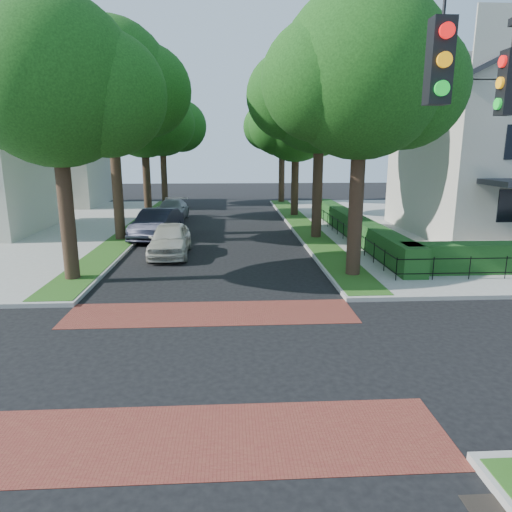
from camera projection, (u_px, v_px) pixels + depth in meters
The scene contains 21 objects.
ground at pixel (206, 359), 11.20m from camera, with size 120.00×120.00×0.00m, color black.
sidewalk_ne at pixel (511, 225), 30.71m from camera, with size 30.00×30.00×0.15m, color gray.
crosswalk_far at pixel (211, 313), 14.31m from camera, with size 9.00×2.20×0.01m, color maroon.
crosswalk_near at pixel (197, 439), 8.08m from camera, with size 9.00×2.20×0.01m, color maroon.
storm_drain at pixel (488, 506), 6.57m from camera, with size 0.65×0.45×0.01m, color black.
grass_strip_ne at pixel (303, 225), 30.02m from camera, with size 1.60×29.80×0.02m, color #234A15.
grass_strip_nw at pixel (137, 227), 29.43m from camera, with size 1.60×29.80×0.02m, color #234A15.
tree_right_near at pixel (363, 77), 16.80m from camera, with size 7.75×6.67×10.66m.
tree_right_mid at pixel (321, 93), 24.51m from camera, with size 8.25×7.09×11.22m.
tree_right_far at pixel (297, 123), 33.48m from camera, with size 7.25×6.23×9.74m.
tree_right_back at pixel (283, 125), 42.15m from camera, with size 7.50×6.45×10.20m.
tree_left_near at pixel (60, 85), 16.28m from camera, with size 7.50×6.45×10.20m.
tree_left_mid at pixel (113, 84), 23.82m from camera, with size 8.00×6.88×11.48m.
tree_left_far at pixel (145, 120), 32.82m from camera, with size 7.00×6.02×9.86m.
tree_left_back at pixel (163, 123), 41.53m from camera, with size 7.75×6.66×10.44m.
hedge_main_road at pixel (354, 226), 26.03m from camera, with size 1.00×18.00×1.20m, color #193E15.
fence_main_road at pixel (340, 229), 26.02m from camera, with size 0.06×18.00×0.90m, color black, non-canonical shape.
house_left_far at pixel (47, 149), 40.31m from camera, with size 10.00×9.00×10.14m.
parked_car_front at pixel (170, 239), 22.01m from camera, with size 1.85×4.59×1.57m, color beige.
parked_car_middle at pixel (157, 224), 26.18m from camera, with size 1.78×5.10×1.68m, color black.
parked_car_rear at pixel (172, 210), 32.96m from camera, with size 2.05×5.04×1.46m, color gray.
Camera 1 is at (0.65, -10.38, 5.01)m, focal length 32.00 mm.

